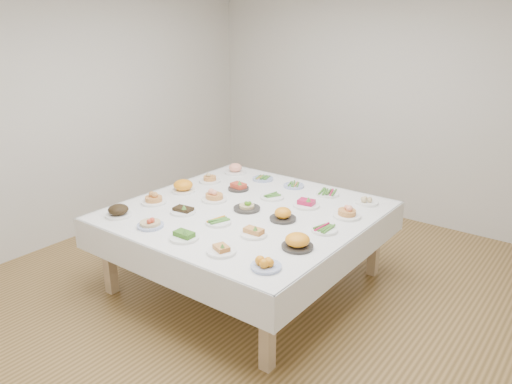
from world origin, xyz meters
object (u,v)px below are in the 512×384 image
Objects in this scene: display_table at (246,217)px; dish_12 at (247,205)px; dish_0 at (118,210)px; dish_24 at (367,200)px.

display_table is 8.97× the size of dish_12.
dish_0 is (-0.80, -0.80, 0.13)m from display_table.
dish_0 is at bearing -134.79° from display_table.
dish_24 is (0.80, 0.81, -0.02)m from dish_12.
dish_0 reaches higher than dish_24.
dish_0 is at bearing -134.87° from dish_12.
dish_0 reaches higher than display_table.
dish_24 reaches higher than display_table.
display_table is at bearing -134.81° from dish_24.
dish_24 is (1.60, 1.61, -0.03)m from dish_0.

